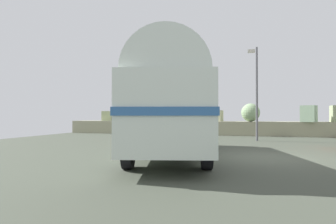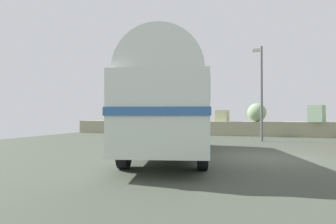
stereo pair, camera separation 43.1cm
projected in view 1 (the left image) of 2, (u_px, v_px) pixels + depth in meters
name	position (u px, v px, depth m)	size (l,w,h in m)	color
ground	(264.00, 157.00, 10.15)	(32.00, 26.00, 0.02)	#3F4539
breakwater	(256.00, 127.00, 21.44)	(31.36, 2.26, 2.49)	gray
vintage_coach	(170.00, 102.00, 10.42)	(4.42, 8.91, 3.70)	black
lamp_post	(256.00, 88.00, 16.91)	(0.58, 0.72, 5.72)	#5B5B60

